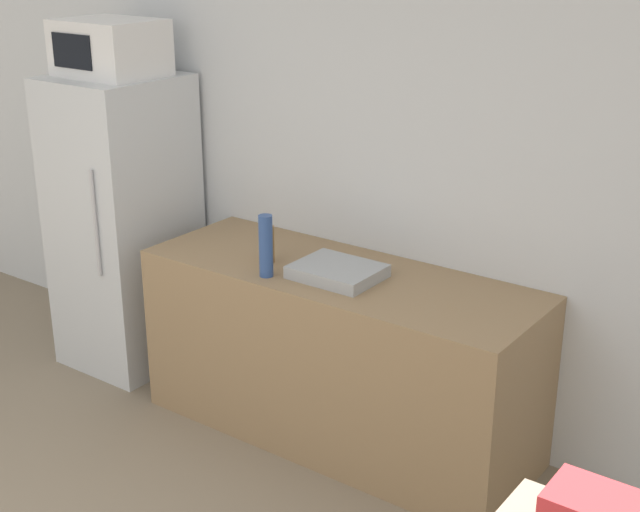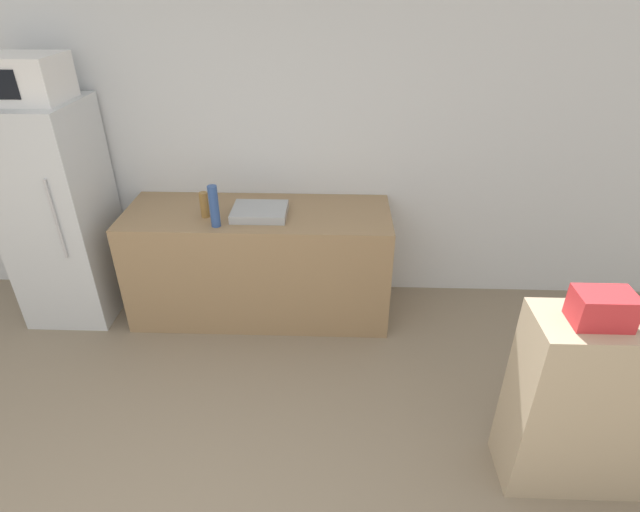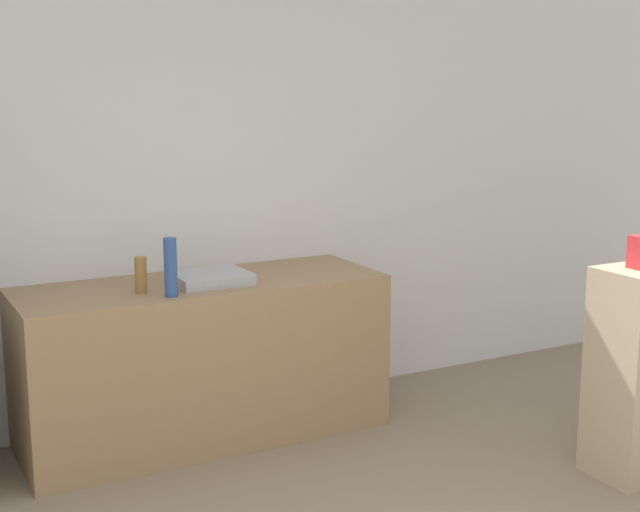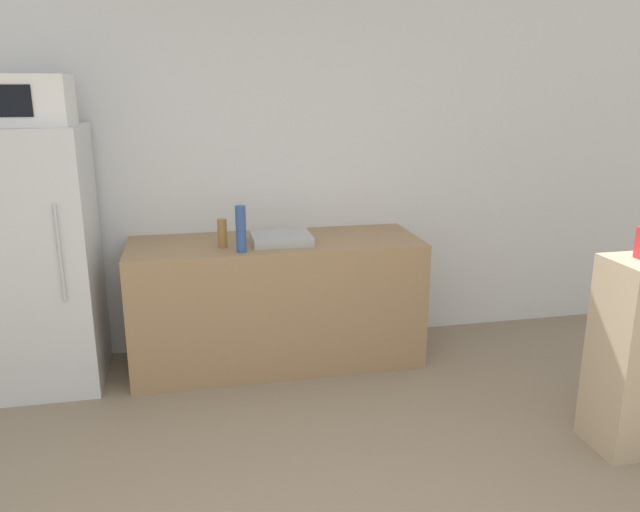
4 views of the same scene
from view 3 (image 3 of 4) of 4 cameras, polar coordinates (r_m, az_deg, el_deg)
The scene contains 5 objects.
wall_back at distance 5.07m, azimuth -11.51°, elevation 3.60°, with size 8.00×0.06×2.60m, color silver.
counter at distance 4.97m, azimuth -7.48°, elevation -6.60°, with size 1.98×0.70×0.88m, color #937551.
sink_basin at distance 4.80m, azimuth -7.01°, elevation -1.41°, with size 0.39×0.32×0.06m, color #9EA3A8.
bottle_tall at distance 4.52m, azimuth -9.54°, elevation -0.71°, with size 0.07×0.07×0.30m, color #2D4C8C.
bottle_short at distance 4.64m, azimuth -11.39°, elevation -1.19°, with size 0.06×0.06×0.19m, color olive.
Camera 3 is at (-1.44, -1.78, 1.94)m, focal length 50.00 mm.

